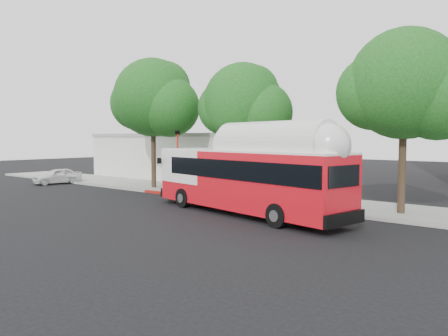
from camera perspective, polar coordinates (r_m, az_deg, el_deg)
The scene contains 11 objects.
ground at distance 23.08m, azimuth -4.65°, elevation -5.68°, with size 120.00×120.00×0.00m, color black.
sidewalk at distance 28.04m, azimuth 4.69°, elevation -3.81°, with size 60.00×5.00×0.15m, color gray.
curb_strip at distance 25.97m, azimuth 1.39°, elevation -4.42°, with size 60.00×0.30×0.15m, color gray.
red_curb_segment at distance 27.90m, azimuth -3.47°, elevation -3.83°, with size 10.00×0.32×0.16m, color #9D1611.
street_tree_left at distance 32.88m, azimuth -8.64°, elevation 8.71°, with size 6.67×5.80×9.74m.
street_tree_mid at distance 27.84m, azimuth 3.22°, elevation 8.17°, with size 5.75×5.00×8.62m.
street_tree_right at distance 23.18m, azimuth 23.58°, elevation 9.56°, with size 6.21×5.40×9.18m.
low_commercial_bldg at distance 42.59m, azimuth -5.00°, elevation 1.66°, with size 16.20×10.20×4.25m.
transit_bus at distance 21.86m, azimuth 2.92°, elevation -1.61°, with size 12.79×4.69×3.73m.
parked_car at distance 39.14m, azimuth -20.92°, elevation -0.98°, with size 3.88×1.56×1.32m, color silver.
signal_pole at distance 29.95m, azimuth -6.07°, elevation 0.81°, with size 0.12×0.41×4.33m.
Camera 1 is at (15.90, -16.28, 3.88)m, focal length 35.00 mm.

